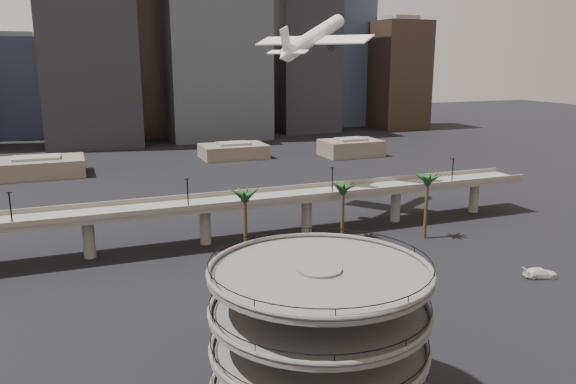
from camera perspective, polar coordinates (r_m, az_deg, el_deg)
name	(u,v)px	position (r m, az deg, el deg)	size (l,w,h in m)	color
ground	(403,371)	(71.43, 11.65, -17.37)	(700.00, 700.00, 0.00)	black
parking_ramp	(319,329)	(57.99, 3.17, -13.68)	(22.20, 22.20, 17.35)	#514E4C
overpass	(257,203)	(115.08, -3.13, -1.15)	(130.00, 9.30, 14.70)	slate
palm_trees	(342,189)	(110.04, 5.50, 0.32)	(42.40, 10.40, 14.00)	#402C1B
low_buildings	(198,156)	(200.38, -9.11, 3.65)	(135.00, 27.50, 6.80)	brown
skyline	(177,44)	(272.62, -11.20, 14.52)	(269.00, 86.00, 116.93)	gray
airborne_jet	(314,37)	(130.38, 2.66, 15.42)	(26.10, 24.96, 12.69)	silver
car_a	(294,341)	(74.92, 0.65, -14.88)	(1.70, 4.21, 1.44)	maroon
car_b	(411,271)	(99.39, 12.34, -7.84)	(1.56, 4.47, 1.47)	black
car_c	(540,273)	(105.24, 24.26, -7.50)	(2.28, 5.61, 1.63)	white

